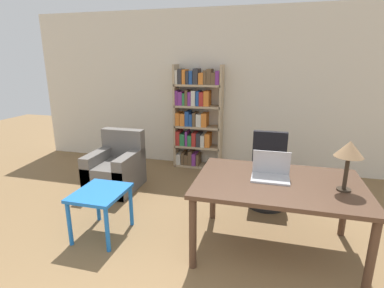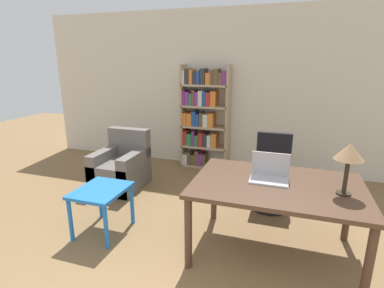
{
  "view_description": "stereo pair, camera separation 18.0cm",
  "coord_description": "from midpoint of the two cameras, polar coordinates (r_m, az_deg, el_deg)",
  "views": [
    {
      "loc": [
        0.4,
        -0.65,
        1.87
      ],
      "look_at": [
        -0.4,
        2.33,
        1.0
      ],
      "focal_mm": 28.0,
      "sensor_mm": 36.0,
      "label": 1
    },
    {
      "loc": [
        0.57,
        -0.6,
        1.87
      ],
      "look_at": [
        -0.4,
        2.33,
        1.0
      ],
      "focal_mm": 28.0,
      "sensor_mm": 36.0,
      "label": 2
    }
  ],
  "objects": [
    {
      "name": "wall_back",
      "position": [
        5.2,
        9.76,
        9.8
      ],
      "size": [
        8.0,
        0.06,
        2.7
      ],
      "color": "beige",
      "rests_on": "ground_plane"
    },
    {
      "name": "desk",
      "position": [
        3.0,
        14.38,
        -8.41
      ],
      "size": [
        1.57,
        1.06,
        0.75
      ],
      "color": "#4C3323",
      "rests_on": "ground_plane"
    },
    {
      "name": "bookshelf",
      "position": [
        5.24,
        -0.36,
        5.17
      ],
      "size": [
        0.84,
        0.28,
        1.8
      ],
      "color": "tan",
      "rests_on": "ground_plane"
    },
    {
      "name": "office_chair",
      "position": [
        4.07,
        13.03,
        -5.35
      ],
      "size": [
        0.51,
        0.51,
        0.96
      ],
      "color": "black",
      "rests_on": "ground_plane"
    },
    {
      "name": "side_table_blue",
      "position": [
        3.44,
        -18.5,
        -9.8
      ],
      "size": [
        0.5,
        0.6,
        0.52
      ],
      "color": "blue",
      "rests_on": "ground_plane"
    },
    {
      "name": "table_lamp",
      "position": [
        2.86,
        26.21,
        -1.23
      ],
      "size": [
        0.24,
        0.24,
        0.46
      ],
      "color": "#2D2319",
      "rests_on": "desk"
    },
    {
      "name": "armchair",
      "position": [
        4.64,
        -15.34,
        -4.82
      ],
      "size": [
        0.66,
        0.78,
        0.85
      ],
      "color": "#66605B",
      "rests_on": "ground_plane"
    },
    {
      "name": "laptop",
      "position": [
        3.01,
        13.1,
        -5.35
      ],
      "size": [
        0.36,
        0.26,
        0.27
      ],
      "color": "#B2B2B7",
      "rests_on": "desk"
    }
  ]
}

